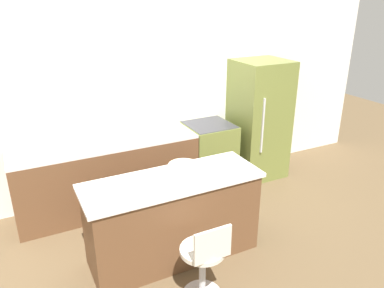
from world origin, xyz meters
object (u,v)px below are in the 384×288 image
(refrigerator, at_px, (259,120))
(stool_chair, at_px, (204,263))
(oven_range, at_px, (209,154))
(kettle, at_px, (58,141))
(mixing_bowl, at_px, (141,132))

(refrigerator, xyz_separation_m, stool_chair, (-1.92, -1.89, -0.47))
(oven_range, distance_m, kettle, 2.04)
(oven_range, xyz_separation_m, mixing_bowl, (-0.97, 0.02, 0.49))
(oven_range, xyz_separation_m, kettle, (-1.96, 0.02, 0.54))
(oven_range, bearing_deg, stool_chair, -120.14)
(refrigerator, bearing_deg, mixing_bowl, 178.50)
(oven_range, distance_m, refrigerator, 0.90)
(refrigerator, xyz_separation_m, mixing_bowl, (-1.77, 0.05, 0.08))
(kettle, xyz_separation_m, mixing_bowl, (0.99, 0.00, -0.05))
(kettle, bearing_deg, oven_range, -0.50)
(refrigerator, height_order, kettle, refrigerator)
(refrigerator, bearing_deg, kettle, 179.04)
(refrigerator, bearing_deg, oven_range, 177.91)
(stool_chair, height_order, mixing_bowl, mixing_bowl)
(oven_range, relative_size, stool_chair, 1.10)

